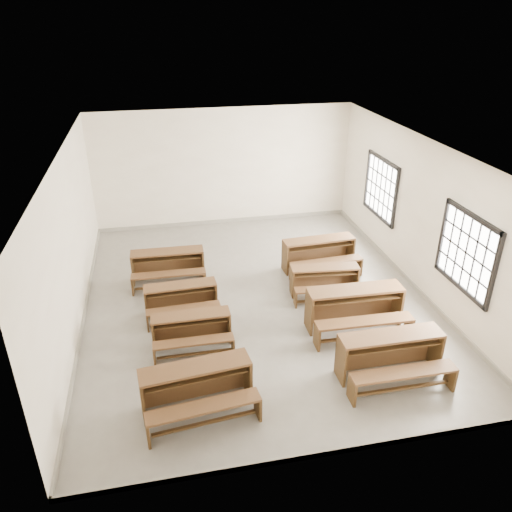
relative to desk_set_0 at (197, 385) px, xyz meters
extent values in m
plane|color=gray|center=(1.52, 2.95, -0.44)|extent=(8.50, 8.50, 0.00)
cube|color=silver|center=(1.52, 2.95, 2.74)|extent=(7.00, 8.50, 0.05)
cube|color=white|center=(1.52, 7.17, 1.16)|extent=(7.00, 0.05, 3.20)
cube|color=white|center=(1.52, -1.28, 1.16)|extent=(7.00, 0.05, 3.20)
cube|color=white|center=(-1.95, 2.95, 1.16)|extent=(0.05, 8.50, 3.20)
cube|color=white|center=(5.00, 2.95, 1.16)|extent=(0.05, 8.50, 3.20)
cube|color=gray|center=(1.52, 7.18, -0.39)|extent=(7.00, 0.04, 0.10)
cube|color=gray|center=(1.52, -1.28, -0.39)|extent=(7.00, 0.04, 0.10)
cube|color=gray|center=(-1.96, 2.95, -0.39)|extent=(0.04, 8.50, 0.10)
cube|color=gray|center=(5.00, 2.95, -0.39)|extent=(0.04, 8.50, 0.10)
cube|color=white|center=(4.99, 1.15, 1.16)|extent=(0.02, 1.50, 1.30)
cube|color=black|center=(4.97, 1.15, 1.85)|extent=(0.06, 1.62, 0.08)
cube|color=black|center=(4.97, 1.15, 0.47)|extent=(0.06, 1.62, 0.08)
cube|color=black|center=(4.97, 0.36, 1.16)|extent=(0.06, 0.08, 1.46)
cube|color=black|center=(4.97, 1.94, 1.16)|extent=(0.06, 0.08, 1.46)
cube|color=white|center=(4.99, 4.75, 1.16)|extent=(0.02, 1.50, 1.30)
cube|color=black|center=(4.97, 4.75, 1.85)|extent=(0.06, 1.62, 0.08)
cube|color=black|center=(4.97, 4.75, 0.47)|extent=(0.06, 1.62, 0.08)
cube|color=black|center=(4.97, 3.96, 1.16)|extent=(0.06, 0.08, 1.46)
cube|color=black|center=(4.97, 5.54, 1.16)|extent=(0.06, 0.08, 1.46)
cube|color=brown|center=(-0.01, 0.05, 0.29)|extent=(1.70, 0.60, 0.04)
cube|color=brown|center=(-0.03, 0.24, -0.08)|extent=(1.66, 0.23, 0.71)
cube|color=#483218|center=(-0.81, -0.04, -0.08)|extent=(0.09, 0.42, 0.71)
cube|color=#483218|center=(0.80, 0.15, -0.08)|extent=(0.09, 0.42, 0.71)
cube|color=#483218|center=(0.00, 0.03, 0.15)|extent=(1.57, 0.48, 0.02)
cube|color=brown|center=(0.05, -0.45, -0.02)|extent=(1.69, 0.48, 0.04)
cube|color=#483218|center=(-0.76, -0.54, -0.24)|extent=(0.07, 0.29, 0.40)
cube|color=#483218|center=(0.86, -0.36, -0.24)|extent=(0.07, 0.29, 0.40)
cube|color=#483218|center=(0.05, -0.45, -0.33)|extent=(1.54, 0.22, 0.04)
cube|color=brown|center=(0.06, 1.65, 0.18)|extent=(1.40, 0.36, 0.04)
cube|color=brown|center=(0.06, 1.80, -0.14)|extent=(1.40, 0.04, 0.60)
cube|color=#483218|center=(-0.62, 1.65, -0.14)|extent=(0.04, 0.35, 0.60)
cube|color=#483218|center=(0.75, 1.64, -0.14)|extent=(0.04, 0.35, 0.60)
cube|color=#483218|center=(0.06, 1.63, 0.05)|extent=(1.30, 0.27, 0.02)
cube|color=brown|center=(0.06, 1.22, -0.09)|extent=(1.40, 0.25, 0.04)
cube|color=#483218|center=(-0.62, 1.22, -0.27)|extent=(0.04, 0.25, 0.33)
cube|color=#483218|center=(0.74, 1.21, -0.27)|extent=(0.04, 0.25, 0.33)
cube|color=#483218|center=(0.06, 1.22, -0.35)|extent=(1.30, 0.05, 0.04)
cube|color=brown|center=(-0.05, 2.74, 0.18)|extent=(1.43, 0.41, 0.04)
cube|color=brown|center=(-0.05, 2.90, -0.14)|extent=(1.42, 0.09, 0.60)
cube|color=#483218|center=(-0.74, 2.71, -0.14)|extent=(0.05, 0.36, 0.60)
cube|color=#483218|center=(0.64, 2.76, -0.14)|extent=(0.05, 0.36, 0.60)
cube|color=#483218|center=(-0.05, 2.72, 0.06)|extent=(1.32, 0.32, 0.02)
cube|color=brown|center=(-0.03, 2.30, -0.08)|extent=(1.43, 0.30, 0.04)
cube|color=#483218|center=(-0.72, 2.27, -0.27)|extent=(0.05, 0.25, 0.34)
cube|color=#483218|center=(0.66, 2.33, -0.27)|extent=(0.05, 0.25, 0.34)
cube|color=#483218|center=(-0.03, 2.30, -0.35)|extent=(1.31, 0.10, 0.04)
cube|color=brown|center=(-0.22, 4.16, 0.26)|extent=(1.60, 0.44, 0.04)
cube|color=brown|center=(-0.22, 4.34, -0.10)|extent=(1.59, 0.08, 0.67)
cube|color=#483218|center=(-1.00, 4.18, -0.10)|extent=(0.05, 0.40, 0.67)
cube|color=#483218|center=(0.55, 4.14, -0.10)|extent=(0.05, 0.40, 0.67)
cube|color=#483218|center=(-0.23, 4.14, 0.12)|extent=(1.47, 0.34, 0.02)
cube|color=brown|center=(-0.24, 3.67, -0.04)|extent=(1.59, 0.32, 0.04)
cube|color=#483218|center=(-1.01, 3.69, -0.25)|extent=(0.05, 0.28, 0.38)
cube|color=#483218|center=(0.53, 3.65, -0.25)|extent=(0.05, 0.28, 0.38)
cube|color=#483218|center=(-0.24, 3.67, -0.34)|extent=(1.47, 0.09, 0.04)
cube|color=brown|center=(3.19, 0.17, 0.31)|extent=(1.72, 0.44, 0.04)
cube|color=brown|center=(3.19, 0.36, -0.07)|extent=(1.72, 0.05, 0.73)
cube|color=#483218|center=(2.35, 0.17, -0.07)|extent=(0.04, 0.43, 0.73)
cube|color=#483218|center=(4.02, 0.16, -0.07)|extent=(0.04, 0.43, 0.73)
cube|color=#483218|center=(3.19, 0.14, 0.16)|extent=(1.59, 0.33, 0.02)
cube|color=brown|center=(3.18, -0.36, -0.01)|extent=(1.72, 0.31, 0.04)
cube|color=#483218|center=(2.35, -0.36, -0.23)|extent=(0.04, 0.30, 0.41)
cube|color=#483218|center=(4.02, -0.36, -0.23)|extent=(0.04, 0.30, 0.41)
cube|color=#483218|center=(3.18, -0.36, -0.33)|extent=(1.59, 0.06, 0.04)
cube|color=brown|center=(3.14, 1.60, 0.35)|extent=(1.82, 0.50, 0.05)
cube|color=brown|center=(3.15, 1.81, -0.05)|extent=(1.81, 0.09, 0.77)
cube|color=#483218|center=(2.26, 1.63, -0.05)|extent=(0.06, 0.45, 0.77)
cube|color=#483218|center=(4.02, 1.58, -0.05)|extent=(0.06, 0.45, 0.77)
cube|color=#483218|center=(3.14, 1.58, 0.20)|extent=(1.68, 0.38, 0.02)
cube|color=brown|center=(3.13, 1.05, 0.01)|extent=(1.81, 0.36, 0.05)
cube|color=#483218|center=(2.25, 1.07, -0.22)|extent=(0.05, 0.32, 0.43)
cube|color=#483218|center=(4.01, 1.03, -0.22)|extent=(0.05, 0.32, 0.43)
cube|color=#483218|center=(3.13, 1.05, -0.32)|extent=(1.67, 0.10, 0.05)
cube|color=brown|center=(2.99, 2.87, 0.19)|extent=(1.45, 0.50, 0.04)
cube|color=brown|center=(3.00, 3.03, -0.13)|extent=(1.42, 0.18, 0.61)
cube|color=#483218|center=(2.30, 2.94, -0.13)|extent=(0.07, 0.36, 0.61)
cube|color=#483218|center=(3.68, 2.80, -0.13)|extent=(0.07, 0.36, 0.61)
cube|color=#483218|center=(2.99, 2.85, 0.06)|extent=(1.34, 0.40, 0.02)
cube|color=brown|center=(2.95, 2.44, -0.08)|extent=(1.44, 0.39, 0.04)
cube|color=#483218|center=(2.25, 2.50, -0.27)|extent=(0.06, 0.25, 0.34)
cube|color=#483218|center=(3.64, 2.37, -0.27)|extent=(0.06, 0.25, 0.34)
cube|color=#483218|center=(2.95, 2.44, -0.35)|extent=(1.32, 0.17, 0.04)
cube|color=brown|center=(3.23, 4.01, 0.29)|extent=(1.69, 0.51, 0.04)
cube|color=brown|center=(3.21, 4.19, -0.08)|extent=(1.66, 0.14, 0.71)
cube|color=#483218|center=(2.42, 3.96, -0.08)|extent=(0.07, 0.42, 0.71)
cube|color=#483218|center=(4.03, 4.05, -0.08)|extent=(0.07, 0.42, 0.71)
cube|color=#483218|center=(3.23, 3.99, 0.15)|extent=(1.55, 0.40, 0.02)
cube|color=brown|center=(3.26, 3.50, -0.02)|extent=(1.68, 0.39, 0.04)
cube|color=#483218|center=(2.45, 3.45, -0.24)|extent=(0.06, 0.29, 0.40)
cube|color=#483218|center=(4.06, 3.55, -0.24)|extent=(0.06, 0.29, 0.40)
cube|color=#483218|center=(3.26, 3.50, -0.33)|extent=(1.54, 0.14, 0.04)
camera|label=1|loc=(-0.32, -5.87, 5.08)|focal=35.00mm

